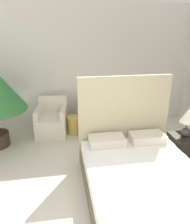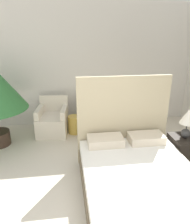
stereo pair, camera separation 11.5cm
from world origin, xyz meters
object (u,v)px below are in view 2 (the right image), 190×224
(side_table, at_px, (74,125))
(nightstand, at_px, (182,151))
(armchair_near_window_left, at_px, (53,122))
(bed, at_px, (138,177))
(table_lamp, at_px, (188,120))
(armchair_near_window_right, at_px, (95,120))

(side_table, bearing_deg, nightstand, -40.06)
(armchair_near_window_left, xyz_separation_m, nightstand, (2.32, -1.59, -0.01))
(bed, relative_size, table_lamp, 4.00)
(bed, xyz_separation_m, table_lamp, (1.04, 0.64, 0.56))
(nightstand, bearing_deg, side_table, 139.94)
(armchair_near_window_right, bearing_deg, side_table, -173.36)
(side_table, bearing_deg, armchair_near_window_right, 5.39)
(armchair_near_window_left, bearing_deg, side_table, 1.89)
(bed, distance_m, armchair_near_window_left, 2.57)
(nightstand, bearing_deg, armchair_near_window_right, 130.11)
(armchair_near_window_left, distance_m, side_table, 0.50)
(armchair_near_window_right, height_order, table_lamp, table_lamp)
(table_lamp, xyz_separation_m, side_table, (-1.84, 1.53, -0.65))
(bed, height_order, armchair_near_window_left, bed)
(bed, distance_m, side_table, 2.32)
(nightstand, distance_m, table_lamp, 0.60)
(nightstand, bearing_deg, armchair_near_window_left, 145.68)
(table_lamp, bearing_deg, side_table, 140.27)
(armchair_near_window_left, height_order, armchair_near_window_right, same)
(armchair_near_window_right, xyz_separation_m, nightstand, (1.34, -1.59, -0.01))
(armchair_near_window_right, bearing_deg, nightstand, -48.64)
(armchair_near_window_right, relative_size, side_table, 1.99)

